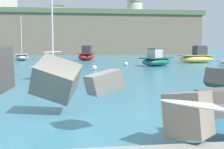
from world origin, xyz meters
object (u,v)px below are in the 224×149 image
object	(u,v)px
boat_near_left	(156,60)
station_building_central	(57,12)
mooring_buoy_inner	(94,68)
mooring_buoy_middle	(126,64)
boat_far_right	(55,70)
station_building_west	(6,3)
boat_mid_left	(22,57)
boat_near_centre	(86,55)
boat_mid_right	(198,57)

from	to	relation	value
boat_near_left	station_building_central	size ratio (longest dim) A/B	0.89
mooring_buoy_inner	mooring_buoy_middle	size ratio (longest dim) A/B	1.00
mooring_buoy_middle	boat_far_right	bearing A→B (deg)	-122.13
boat_near_left	station_building_west	size ratio (longest dim) A/B	0.68
boat_near_left	station_building_west	distance (m)	69.46
station_building_west	boat_mid_left	bearing A→B (deg)	-76.44
boat_near_centre	mooring_buoy_middle	xyz separation A→B (m)	(3.58, -14.01, -0.52)
boat_mid_left	boat_mid_right	xyz separation A→B (m)	(23.76, -10.80, 0.18)
mooring_buoy_inner	mooring_buoy_middle	bearing A→B (deg)	54.77
boat_near_left	mooring_buoy_middle	distance (m)	3.34
boat_near_centre	boat_mid_left	bearing A→B (deg)	171.01
boat_near_centre	station_building_west	xyz separation A→B (m)	(-20.94, 47.51, 14.21)
boat_near_left	station_building_west	bearing A→B (deg)	114.14
mooring_buoy_inner	boat_far_right	bearing A→B (deg)	-118.92
boat_mid_right	station_building_central	bearing A→B (deg)	106.82
mooring_buoy_middle	station_building_west	world-z (taller)	station_building_west
station_building_central	boat_far_right	bearing A→B (deg)	-87.86
boat_near_centre	station_building_central	xyz separation A→B (m)	(-6.66, 58.77, 12.95)
boat_near_left	mooring_buoy_middle	xyz separation A→B (m)	(-3.27, 0.50, -0.41)
boat_mid_right	boat_far_right	bearing A→B (deg)	-137.28
mooring_buoy_inner	station_building_central	size ratio (longest dim) A/B	0.09
boat_far_right	mooring_buoy_middle	bearing A→B (deg)	57.87
boat_near_left	boat_far_right	xyz separation A→B (m)	(-10.37, -10.80, -0.12)
station_building_central	boat_mid_right	bearing A→B (deg)	-73.18
boat_near_left	boat_far_right	world-z (taller)	boat_far_right
boat_near_left	boat_far_right	size ratio (longest dim) A/B	0.57
boat_near_centre	station_building_central	world-z (taller)	station_building_central
boat_far_right	mooring_buoy_inner	size ratio (longest dim) A/B	17.89
boat_mid_left	mooring_buoy_inner	world-z (taller)	boat_mid_left
boat_mid_left	mooring_buoy_inner	distance (m)	23.18
boat_near_centre	boat_mid_left	world-z (taller)	boat_mid_left
boat_near_left	mooring_buoy_inner	world-z (taller)	boat_near_left
boat_mid_left	boat_mid_right	distance (m)	26.10
boat_mid_right	mooring_buoy_middle	distance (m)	11.38
boat_mid_right	station_building_west	bearing A→B (deg)	121.55
station_building_central	mooring_buoy_inner	bearing A→B (deg)	-85.39
mooring_buoy_middle	station_building_central	size ratio (longest dim) A/B	0.09
boat_mid_right	station_building_west	xyz separation A→B (m)	(-34.84, 56.75, 14.23)
boat_near_centre	mooring_buoy_middle	size ratio (longest dim) A/B	10.51
boat_near_centre	boat_far_right	bearing A→B (deg)	-97.91
mooring_buoy_middle	station_building_west	bearing A→B (deg)	111.73
boat_near_centre	station_building_central	distance (m)	60.54
mooring_buoy_inner	mooring_buoy_middle	world-z (taller)	same
boat_mid_left	mooring_buoy_middle	xyz separation A→B (m)	(13.44, -15.57, -0.33)
station_building_west	mooring_buoy_middle	bearing A→B (deg)	-68.27
boat_far_right	boat_mid_left	bearing A→B (deg)	103.28
boat_near_centre	mooring_buoy_inner	size ratio (longest dim) A/B	10.51
boat_far_right	station_building_west	xyz separation A→B (m)	(-17.42, 72.82, 14.44)
boat_mid_left	boat_mid_right	bearing A→B (deg)	-24.44
boat_near_centre	station_building_west	distance (m)	53.83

